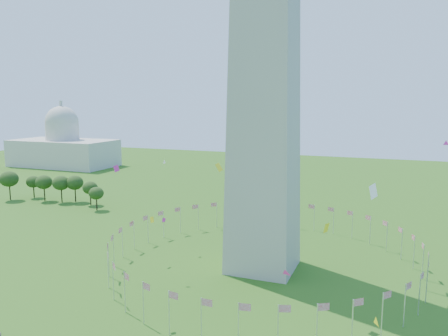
# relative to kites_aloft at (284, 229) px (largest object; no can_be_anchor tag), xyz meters

# --- Properties ---
(flag_ring) EXTENTS (80.24, 80.24, 9.00)m
(flag_ring) POSITION_rel_kites_aloft_xyz_m (-12.17, 28.15, -15.45)
(flag_ring) COLOR silver
(flag_ring) RESTS_ON ground
(capitol_building) EXTENTS (70.00, 35.00, 46.00)m
(capitol_building) POSITION_rel_kites_aloft_xyz_m (-192.17, 158.15, 3.05)
(capitol_building) COLOR beige
(capitol_building) RESTS_ON ground
(kites_aloft) EXTENTS (83.84, 71.48, 32.02)m
(kites_aloft) POSITION_rel_kites_aloft_xyz_m (0.00, 0.00, 0.00)
(kites_aloft) COLOR #CC2699
(kites_aloft) RESTS_ON ground
(tree_line_west) EXTENTS (55.51, 15.51, 12.79)m
(tree_line_west) POSITION_rel_kites_aloft_xyz_m (-120.60, 68.98, -14.31)
(tree_line_west) COLOR #30531B
(tree_line_west) RESTS_ON ground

